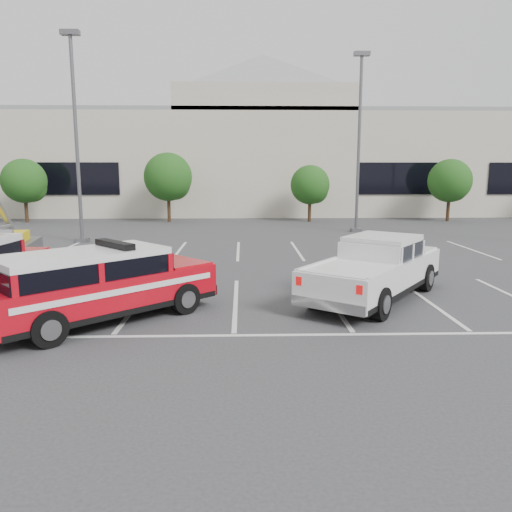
% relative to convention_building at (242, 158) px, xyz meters
% --- Properties ---
extents(ground, '(120.00, 120.00, 0.00)m').
position_rel_convention_building_xyz_m(ground, '(-0.18, -31.86, -4.72)').
color(ground, '#323235').
rests_on(ground, ground).
extents(stall_markings, '(23.00, 15.00, 0.01)m').
position_rel_convention_building_xyz_m(stall_markings, '(-0.18, -27.36, -4.71)').
color(stall_markings, silver).
rests_on(stall_markings, ground).
extents(convention_building, '(60.00, 16.99, 13.20)m').
position_rel_convention_building_xyz_m(convention_building, '(0.00, 0.00, 0.00)').
color(convention_building, beige).
rests_on(convention_building, ground).
extents(tree_left, '(3.07, 3.07, 4.42)m').
position_rel_convention_building_xyz_m(tree_left, '(-15.09, -9.82, -1.95)').
color(tree_left, '#3F2B19').
rests_on(tree_left, ground).
extents(tree_mid_left, '(3.37, 3.37, 4.85)m').
position_rel_convention_building_xyz_m(tree_mid_left, '(-5.09, -9.82, -1.68)').
color(tree_mid_left, '#3F2B19').
rests_on(tree_mid_left, ground).
extents(tree_mid_right, '(2.77, 2.77, 3.99)m').
position_rel_convention_building_xyz_m(tree_mid_right, '(4.91, -9.82, -2.22)').
color(tree_mid_right, '#3F2B19').
rests_on(tree_mid_right, ground).
extents(tree_right, '(3.07, 3.07, 4.42)m').
position_rel_convention_building_xyz_m(tree_right, '(14.91, -9.82, -1.95)').
color(tree_right, '#3F2B19').
rests_on(tree_right, ground).
extents(light_pole_left, '(0.90, 0.60, 10.24)m').
position_rel_convention_building_xyz_m(light_pole_left, '(-8.18, -19.86, 0.47)').
color(light_pole_left, '#59595E').
rests_on(light_pole_left, ground).
extents(light_pole_mid, '(0.90, 0.60, 10.24)m').
position_rel_convention_building_xyz_m(light_pole_mid, '(6.82, -15.86, 0.47)').
color(light_pole_mid, '#59595E').
rests_on(light_pole_mid, ground).
extents(fire_chief_suv, '(5.36, 5.19, 1.93)m').
position_rel_convention_building_xyz_m(fire_chief_suv, '(-3.45, -33.53, -3.93)').
color(fire_chief_suv, '#AC0814').
rests_on(fire_chief_suv, ground).
extents(white_pickup, '(5.05, 5.81, 1.77)m').
position_rel_convention_building_xyz_m(white_pickup, '(3.80, -31.57, -4.01)').
color(white_pickup, silver).
rests_on(white_pickup, ground).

